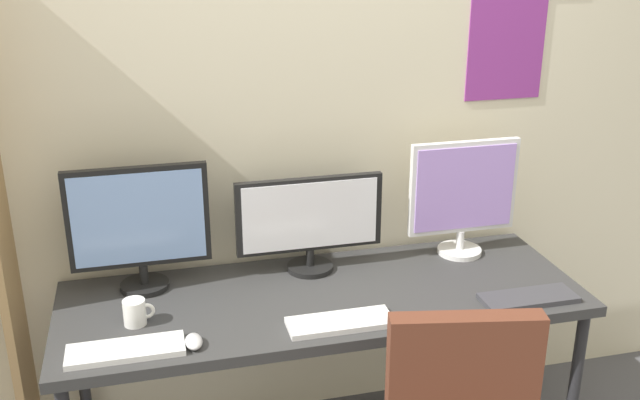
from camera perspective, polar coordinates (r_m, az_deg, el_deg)
name	(u,v)px	position (r m, az deg, el deg)	size (l,w,h in m)	color
wall_back	(297,117)	(2.87, -1.77, 6.47)	(4.31, 0.11, 2.60)	beige
desk	(323,307)	(2.72, 0.26, -8.38)	(1.91, 0.68, 0.74)	#333333
monitor_left	(139,224)	(2.71, -13.97, -1.83)	(0.51, 0.18, 0.47)	black
monitor_center	(310,220)	(2.79, -0.81, -1.58)	(0.57, 0.18, 0.38)	black
monitor_right	(463,194)	(2.97, 11.14, 0.46)	(0.45, 0.18, 0.48)	silver
keyboard_left	(126,350)	(2.43, -14.96, -11.28)	(0.37, 0.13, 0.02)	silver
keyboard_center	(340,322)	(2.49, 1.59, -9.55)	(0.36, 0.13, 0.02)	silver
keyboard_right	(528,298)	(2.75, 15.99, -7.39)	(0.35, 0.13, 0.02)	#38383D
computer_mouse	(194,341)	(2.41, -9.85, -10.85)	(0.06, 0.10, 0.03)	silver
coffee_mug	(135,312)	(2.56, -14.25, -8.51)	(0.11, 0.08, 0.09)	white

